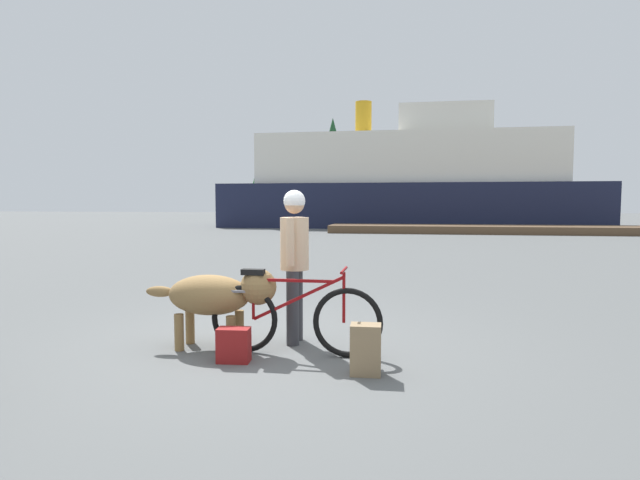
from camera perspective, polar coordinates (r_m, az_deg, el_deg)
The scene contains 12 objects.
ground_plane at distance 5.79m, azimuth -5.95°, elevation -11.69°, with size 160.00×160.00×0.00m, color #595B5B.
bicycle at distance 5.35m, azimuth -2.96°, elevation -8.70°, with size 1.82×0.44×0.91m.
person_cyclist at distance 5.71m, azimuth -2.87°, elevation -1.26°, with size 0.32×0.53×1.72m.
dog at distance 5.64m, azimuth -11.32°, elevation -6.08°, with size 1.48×0.51×0.88m.
backpack at distance 4.81m, azimuth 5.13°, elevation -12.11°, with size 0.28×0.20×0.47m, color #8C7251.
handbag_pannier at distance 5.23m, azimuth -9.64°, elevation -11.52°, with size 0.32×0.18×0.34m, color maroon.
dock_pier at distance 28.22m, azimuth 19.53°, elevation 1.12°, with size 17.84×2.93×0.40m, color brown.
ferry_boat at distance 35.01m, azimuth 9.72°, elevation 6.31°, with size 23.86×8.10×8.41m.
pine_tree_far_left at distance 55.11m, azimuth -6.17°, elevation 7.78°, with size 3.59×3.59×8.12m.
pine_tree_center at distance 55.29m, azimuth 11.01°, elevation 10.16°, with size 3.27×3.27×11.44m.
pine_tree_far_right at distance 55.75m, azimuth 18.23°, elevation 9.59°, with size 4.01×4.01×11.78m.
pine_tree_mid_back at distance 57.44m, azimuth 1.44°, elevation 9.71°, with size 4.12×4.12×11.01m.
Camera 1 is at (1.49, -5.37, 1.58)m, focal length 28.58 mm.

